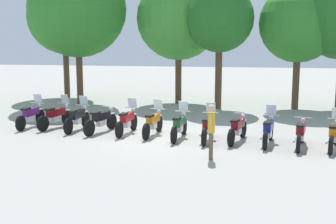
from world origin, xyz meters
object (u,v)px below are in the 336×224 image
at_px(motorcycle_0, 31,115).
at_px(motorcycle_6, 179,125).
at_px(motorcycle_5, 153,123).
at_px(motorcycle_7, 208,127).
at_px(motorcycle_1, 56,116).
at_px(motorcycle_2, 77,118).
at_px(tree_0, 64,17).
at_px(motorcycle_3, 101,120).
at_px(tree_2, 179,18).
at_px(tree_1, 77,8).
at_px(motorcycle_10, 301,133).
at_px(tree_4, 299,24).
at_px(motorcycle_8, 238,128).
at_px(motorcycle_11, 334,134).
at_px(motorcycle_4, 127,121).
at_px(tree_3, 220,19).
at_px(person_0, 211,127).
at_px(motorcycle_9, 268,130).

distance_m(motorcycle_0, motorcycle_6, 6.65).
xyz_separation_m(motorcycle_5, motorcycle_7, (2.18, -0.53, 0.00)).
xyz_separation_m(motorcycle_1, motorcycle_2, (1.08, -0.33, 0.00)).
height_order(motorcycle_2, tree_0, tree_0).
bearing_deg(motorcycle_3, tree_2, 4.20).
bearing_deg(motorcycle_5, tree_1, 45.98).
height_order(motorcycle_10, tree_4, tree_4).
height_order(tree_0, tree_4, tree_0).
bearing_deg(motorcycle_8, motorcycle_7, 107.09).
bearing_deg(motorcycle_6, motorcycle_10, -92.05).
height_order(motorcycle_3, motorcycle_11, motorcycle_11).
distance_m(motorcycle_1, motorcycle_4, 3.33).
distance_m(motorcycle_0, motorcycle_1, 1.10).
height_order(motorcycle_3, tree_2, tree_2).
height_order(motorcycle_8, motorcycle_11, motorcycle_11).
bearing_deg(motorcycle_5, motorcycle_11, -91.45).
height_order(motorcycle_1, tree_4, tree_4).
bearing_deg(tree_3, motorcycle_5, -107.13).
relative_size(motorcycle_5, person_0, 1.25).
relative_size(motorcycle_11, tree_0, 0.29).
bearing_deg(tree_2, tree_1, -166.44).
bearing_deg(motorcycle_1, motorcycle_4, -83.77).
bearing_deg(motorcycle_2, tree_0, 30.11).
height_order(motorcycle_6, motorcycle_10, motorcycle_6).
bearing_deg(motorcycle_3, person_0, -107.17).
relative_size(motorcycle_6, motorcycle_9, 1.01).
relative_size(motorcycle_6, motorcycle_11, 1.03).
relative_size(motorcycle_0, tree_0, 0.30).
xyz_separation_m(motorcycle_1, motorcycle_10, (9.82, -1.79, -0.01)).
bearing_deg(motorcycle_2, motorcycle_4, -91.81).
bearing_deg(motorcycle_3, motorcycle_2, 94.60).
bearing_deg(motorcycle_4, motorcycle_2, 89.37).
height_order(motorcycle_0, tree_3, tree_3).
bearing_deg(tree_4, tree_0, 170.50).
bearing_deg(motorcycle_4, motorcycle_7, -95.10).
bearing_deg(motorcycle_9, tree_4, -2.02).
xyz_separation_m(tree_0, tree_3, (9.71, -2.82, -0.26)).
xyz_separation_m(motorcycle_1, tree_3, (6.53, 6.24, 4.24)).
xyz_separation_m(motorcycle_0, motorcycle_8, (8.74, -1.23, -0.01)).
height_order(motorcycle_4, tree_0, tree_0).
relative_size(motorcycle_5, tree_2, 0.30).
bearing_deg(tree_1, motorcycle_9, -38.41).
distance_m(motorcycle_5, motorcycle_8, 3.32).
distance_m(motorcycle_1, motorcycle_6, 5.57).
xyz_separation_m(motorcycle_5, motorcycle_9, (4.37, -0.73, 0.00)).
xyz_separation_m(tree_0, tree_1, (1.84, -2.59, 0.35)).
height_order(tree_2, tree_4, tree_2).
xyz_separation_m(motorcycle_4, tree_4, (7.33, 7.37, 3.98)).
bearing_deg(tree_4, tree_1, -178.66).
height_order(motorcycle_0, motorcycle_3, motorcycle_0).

